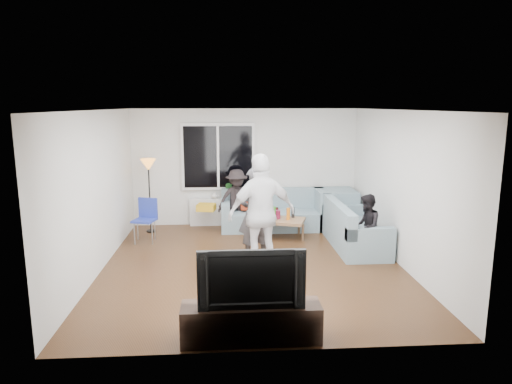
{
  "coord_description": "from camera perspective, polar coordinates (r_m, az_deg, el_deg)",
  "views": [
    {
      "loc": [
        -0.43,
        -7.34,
        2.69
      ],
      "look_at": [
        0.1,
        0.6,
        1.15
      ],
      "focal_mm": 31.87,
      "sensor_mm": 36.0,
      "label": 1
    }
  ],
  "objects": [
    {
      "name": "cushion_red",
      "position": [
        9.92,
        -0.95,
        -1.74
      ],
      "size": [
        0.39,
        0.33,
        0.13
      ],
      "primitive_type": "cube",
      "rotation": [
        0.0,
        0.0,
        0.09
      ],
      "color": "maroon",
      "rests_on": "sofa_back_section"
    },
    {
      "name": "window_mullion",
      "position": [
        10.04,
        -4.78,
        4.4
      ],
      "size": [
        0.05,
        0.03,
        1.35
      ],
      "primitive_type": "cube",
      "color": "white",
      "rests_on": "window_frame"
    },
    {
      "name": "coffee_table",
      "position": [
        9.32,
        2.62,
        -4.56
      ],
      "size": [
        1.23,
        0.91,
        0.4
      ],
      "primitive_type": "cube",
      "rotation": [
        0.0,
        0.0,
        -0.31
      ],
      "color": "#AB7A52",
      "rests_on": "floor"
    },
    {
      "name": "bottle_c",
      "position": [
        9.4,
        2.62,
        -2.53
      ],
      "size": [
        0.07,
        0.07,
        0.2
      ],
      "primitive_type": "cylinder",
      "color": "black",
      "rests_on": "coffee_table"
    },
    {
      "name": "potted_plant",
      "position": [
        10.14,
        -3.58,
        0.21
      ],
      "size": [
        0.23,
        0.2,
        0.37
      ],
      "primitive_type": "imported",
      "rotation": [
        0.0,
        0.0,
        -0.19
      ],
      "color": "#2E702D",
      "rests_on": "radiator"
    },
    {
      "name": "ceiling",
      "position": [
        7.35,
        -0.47,
        10.41
      ],
      "size": [
        5.0,
        5.5,
        0.04
      ],
      "primitive_type": "cube",
      "color": "white",
      "rests_on": "ground"
    },
    {
      "name": "spectator_back",
      "position": [
        9.85,
        -2.44,
        -0.95
      ],
      "size": [
        0.95,
        0.71,
        1.32
      ],
      "primitive_type": "imported",
      "rotation": [
        0.0,
        0.0,
        0.28
      ],
      "color": "black",
      "rests_on": "floor"
    },
    {
      "name": "tv_console",
      "position": [
        5.44,
        -0.61,
        -16.05
      ],
      "size": [
        1.6,
        0.4,
        0.44
      ],
      "primitive_type": "cube",
      "color": "#332419",
      "rests_on": "floor"
    },
    {
      "name": "spectator_right",
      "position": [
        8.23,
        13.69,
        -4.25
      ],
      "size": [
        0.59,
        0.67,
        1.15
      ],
      "primitive_type": "imported",
      "rotation": [
        0.0,
        0.0,
        -1.89
      ],
      "color": "black",
      "rests_on": "floor"
    },
    {
      "name": "wall_front",
      "position": [
        4.79,
        1.51,
        -5.89
      ],
      "size": [
        5.0,
        0.04,
        2.6
      ],
      "primitive_type": "cube",
      "color": "silver",
      "rests_on": "ground"
    },
    {
      "name": "floor_lamp",
      "position": [
        9.86,
        -13.2,
        -0.51
      ],
      "size": [
        0.32,
        0.32,
        1.56
      ],
      "primitive_type": null,
      "color": "orange",
      "rests_on": "floor"
    },
    {
      "name": "floor",
      "position": [
        7.83,
        -0.44,
        -9.28
      ],
      "size": [
        5.0,
        5.5,
        0.04
      ],
      "primitive_type": "cube",
      "color": "#56351C",
      "rests_on": "ground"
    },
    {
      "name": "side_chair",
      "position": [
        9.23,
        -13.84,
        -3.55
      ],
      "size": [
        0.5,
        0.5,
        0.86
      ],
      "primitive_type": null,
      "rotation": [
        0.0,
        0.0,
        -0.3
      ],
      "color": "#2638A7",
      "rests_on": "floor"
    },
    {
      "name": "television",
      "position": [
        5.21,
        -0.62,
        -10.49
      ],
      "size": [
        1.2,
        0.16,
        0.69
      ],
      "primitive_type": "imported",
      "color": "black",
      "rests_on": "tv_console"
    },
    {
      "name": "window_glass",
      "position": [
        10.05,
        -4.78,
        4.4
      ],
      "size": [
        1.5,
        0.02,
        1.35
      ],
      "primitive_type": "cube",
      "color": "black",
      "rests_on": "window_frame"
    },
    {
      "name": "wall_left",
      "position": [
        7.76,
        -19.38,
        0.0
      ],
      "size": [
        0.04,
        5.5,
        2.6
      ],
      "primitive_type": "cube",
      "color": "silver",
      "rests_on": "ground"
    },
    {
      "name": "bottle_e",
      "position": [
        9.36,
        4.66,
        -2.58
      ],
      "size": [
        0.07,
        0.07,
        0.21
      ],
      "primitive_type": "cylinder",
      "color": "black",
      "rests_on": "coffee_table"
    },
    {
      "name": "vase",
      "position": [
        10.16,
        -5.2,
        -0.4
      ],
      "size": [
        0.16,
        0.16,
        0.16
      ],
      "primitive_type": "imported",
      "rotation": [
        0.0,
        0.0,
        0.07
      ],
      "color": "silver",
      "rests_on": "radiator"
    },
    {
      "name": "sofa_right_section",
      "position": [
        8.89,
        12.35,
        -4.07
      ],
      "size": [
        2.0,
        0.85,
        0.85
      ],
      "primitive_type": null,
      "rotation": [
        0.0,
        0.0,
        1.57
      ],
      "color": "gray",
      "rests_on": "floor"
    },
    {
      "name": "bottle_b",
      "position": [
        9.12,
        2.26,
        -2.7
      ],
      "size": [
        0.08,
        0.08,
        0.28
      ],
      "primitive_type": "cylinder",
      "color": "#268919",
      "rests_on": "coffee_table"
    },
    {
      "name": "wall_right",
      "position": [
        8.03,
        17.8,
        0.46
      ],
      "size": [
        0.04,
        5.5,
        2.6
      ],
      "primitive_type": "cube",
      "color": "silver",
      "rests_on": "ground"
    },
    {
      "name": "bottle_d",
      "position": [
        9.17,
        4.07,
        -2.75
      ],
      "size": [
        0.07,
        0.07,
        0.24
      ],
      "primitive_type": "cylinder",
      "color": "orange",
      "rests_on": "coffee_table"
    },
    {
      "name": "player_left",
      "position": [
        7.87,
        -0.19,
        -2.76
      ],
      "size": [
        0.67,
        0.51,
        1.65
      ],
      "primitive_type": "imported",
      "rotation": [
        0.0,
        0.0,
        3.35
      ],
      "color": "#46464A",
      "rests_on": "floor"
    },
    {
      "name": "player_right",
      "position": [
        7.29,
        0.74,
        -2.72
      ],
      "size": [
        1.22,
        0.78,
        1.93
      ],
      "primitive_type": "imported",
      "rotation": [
        0.0,
        0.0,
        3.44
      ],
      "color": "white",
      "rests_on": "floor"
    },
    {
      "name": "bottle_a",
      "position": [
        9.27,
        0.81,
        -2.56
      ],
      "size": [
        0.07,
        0.07,
        0.25
      ],
      "primitive_type": "cylinder",
      "color": "orange",
      "rests_on": "coffee_table"
    },
    {
      "name": "radiator",
      "position": [
        10.27,
        -4.67,
        -2.49
      ],
      "size": [
        1.3,
        0.12,
        0.62
      ],
      "primitive_type": "cube",
      "color": "silver",
      "rests_on": "floor"
    },
    {
      "name": "pitcher",
      "position": [
        9.27,
        2.56,
        -2.81
      ],
      "size": [
        0.17,
        0.17,
        0.17
      ],
      "primitive_type": "cylinder",
      "color": "maroon",
      "rests_on": "coffee_table"
    },
    {
      "name": "sofa_back_section",
      "position": [
        9.93,
        2.3,
        -2.25
      ],
      "size": [
        2.3,
        0.85,
        0.85
      ],
      "primitive_type": null,
      "color": "gray",
      "rests_on": "floor"
    },
    {
      "name": "cushion_yellow",
      "position": [
        9.84,
        -6.27,
        -1.91
      ],
      "size": [
        0.43,
        0.39,
        0.14
      ],
      "primitive_type": "cube",
      "rotation": [
        0.0,
        0.0,
        -0.19
      ],
      "color": "gold",
      "rests_on": "sofa_back_section"
    },
    {
      "name": "wall_back",
      "position": [
        10.21,
        -1.38,
        3.13
      ],
      "size": [
        5.0,
        0.04,
        2.6
      ],
      "primitive_type": "cube",
      "color": "silver",
      "rests_on": "ground"
    },
    {
      "name": "window_frame",
      "position": [
        10.09,
        -4.78,
        4.43
      ],
      "size": [
        1.62,
        0.06,
        1.47
      ],
      "primitive_type": "cube",
      "color": "white",
      "rests_on": "wall_back"
    },
    {
      "name": "sofa_corner",
      "position": [
        10.16,
        9.92,
        -2.1
      ],
      "size": [
        0.85,
        0.85,
        0.85
      ],
      "primitive_type": "cube",
      "color": "gray",
      "rests_on": "floor"
    }
  ]
}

